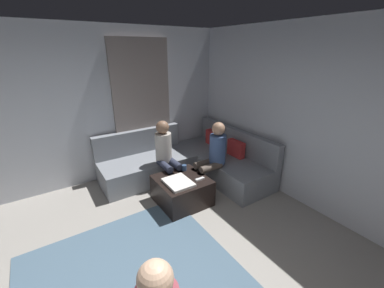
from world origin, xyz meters
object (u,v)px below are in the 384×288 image
coffee_mug (184,168)px  person_on_couch_side (166,153)px  sectional_couch (190,162)px  person_on_couch_back (213,154)px  ottoman (182,190)px  game_remote (200,179)px

coffee_mug → person_on_couch_side: bearing=-153.2°
sectional_couch → person_on_couch_back: size_ratio=2.12×
sectional_couch → coffee_mug: bearing=-41.5°
ottoman → person_on_couch_back: bearing=95.1°
game_remote → person_on_couch_back: bearing=119.1°
coffee_mug → person_on_couch_back: person_on_couch_back is taller
coffee_mug → sectional_couch: bearing=138.5°
ottoman → coffee_mug: (-0.22, 0.18, 0.26)m
sectional_couch → coffee_mug: size_ratio=26.84×
sectional_couch → person_on_couch_side: person_on_couch_side is taller
ottoman → coffee_mug: coffee_mug is taller
coffee_mug → game_remote: bearing=5.7°
coffee_mug → person_on_couch_side: person_on_couch_side is taller
ottoman → person_on_couch_back: 0.79m
ottoman → game_remote: size_ratio=5.07×
coffee_mug → game_remote: (0.40, 0.04, -0.04)m
ottoman → person_on_couch_side: 0.70m
ottoman → game_remote: (0.18, 0.22, 0.22)m
person_on_couch_back → sectional_couch: bearing=5.0°
ottoman → person_on_couch_side: (-0.54, 0.02, 0.45)m
person_on_couch_back → person_on_couch_side: 0.79m
game_remote → person_on_couch_side: size_ratio=0.12×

